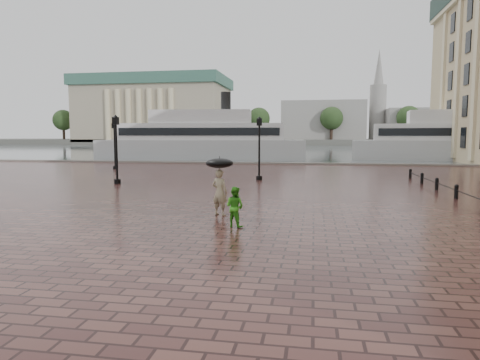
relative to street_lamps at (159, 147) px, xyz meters
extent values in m
plane|color=#371B19|center=(5.00, -15.33, -2.33)|extent=(300.00, 300.00, 0.00)
plane|color=#4C575D|center=(5.00, 76.67, -2.33)|extent=(240.00, 240.00, 0.00)
cube|color=slate|center=(5.00, 16.67, -2.33)|extent=(80.00, 0.60, 0.30)
cube|color=#4C4C47|center=(5.00, 144.67, -1.33)|extent=(300.00, 60.00, 2.00)
cube|color=gray|center=(-50.00, 129.67, 9.67)|extent=(55.00, 30.00, 22.00)
cube|color=#356051|center=(-50.00, 129.67, 21.67)|extent=(57.00, 32.00, 4.00)
cube|color=gray|center=(15.00, 134.67, 6.67)|extent=(30.00, 22.00, 14.00)
cube|color=gray|center=(50.00, 134.67, 5.17)|extent=(25.00, 22.00, 11.00)
cylinder|color=gray|center=(35.00, 134.67, 9.67)|extent=(6.00, 6.00, 20.00)
cone|color=gray|center=(35.00, 134.67, 23.67)|extent=(5.00, 5.00, 18.00)
cylinder|color=#2D2119|center=(-85.00, 122.67, 1.67)|extent=(1.00, 1.00, 8.00)
sphere|color=#1F3417|center=(-85.00, 122.67, 7.17)|extent=(8.00, 8.00, 8.00)
cylinder|color=#2D2119|center=(-59.29, 122.67, 1.67)|extent=(1.00, 1.00, 8.00)
sphere|color=#1F3417|center=(-59.29, 122.67, 7.17)|extent=(8.00, 8.00, 8.00)
cylinder|color=#2D2119|center=(-33.57, 122.67, 1.67)|extent=(1.00, 1.00, 8.00)
sphere|color=#1F3417|center=(-33.57, 122.67, 7.17)|extent=(8.00, 8.00, 8.00)
cylinder|color=#2D2119|center=(-7.86, 122.67, 1.67)|extent=(1.00, 1.00, 8.00)
sphere|color=#1F3417|center=(-7.86, 122.67, 7.17)|extent=(8.00, 8.00, 8.00)
cylinder|color=#2D2119|center=(17.86, 122.67, 1.67)|extent=(1.00, 1.00, 8.00)
sphere|color=#1F3417|center=(17.86, 122.67, 7.17)|extent=(8.00, 8.00, 8.00)
cylinder|color=#2D2119|center=(43.57, 122.67, 1.67)|extent=(1.00, 1.00, 8.00)
sphere|color=#1F3417|center=(43.57, 122.67, 7.17)|extent=(8.00, 8.00, 8.00)
cylinder|color=black|center=(19.00, -8.83, -2.03)|extent=(0.20, 0.20, 0.60)
sphere|color=black|center=(19.00, -8.83, -1.71)|extent=(0.22, 0.22, 0.22)
cylinder|color=black|center=(19.00, -5.33, -2.03)|extent=(0.20, 0.20, 0.60)
sphere|color=black|center=(19.00, -5.33, -1.71)|extent=(0.22, 0.22, 0.22)
cylinder|color=black|center=(19.00, -1.83, -2.03)|extent=(0.20, 0.20, 0.60)
sphere|color=black|center=(19.00, -1.83, -1.71)|extent=(0.22, 0.22, 0.22)
cylinder|color=black|center=(19.00, 1.67, -2.03)|extent=(0.20, 0.20, 0.60)
sphere|color=black|center=(19.00, 1.67, -1.71)|extent=(0.22, 0.22, 0.22)
cylinder|color=black|center=(-1.00, -5.33, -2.18)|extent=(0.44, 0.44, 0.30)
cylinder|color=black|center=(-1.00, -5.33, -0.33)|extent=(0.14, 0.14, 4.00)
cube|color=black|center=(-1.00, -5.33, 1.82)|extent=(0.35, 0.35, 0.50)
sphere|color=beige|center=(-1.00, -5.33, 1.82)|extent=(0.28, 0.28, 0.28)
cylinder|color=black|center=(8.00, -1.33, -2.18)|extent=(0.44, 0.44, 0.30)
cylinder|color=black|center=(8.00, -1.33, -0.33)|extent=(0.14, 0.14, 4.00)
cube|color=black|center=(8.00, -1.33, 1.82)|extent=(0.35, 0.35, 0.50)
sphere|color=beige|center=(8.00, -1.33, 1.82)|extent=(0.28, 0.28, 0.28)
cylinder|color=black|center=(-7.00, 6.67, -2.18)|extent=(0.44, 0.44, 0.30)
cylinder|color=black|center=(-7.00, 6.67, -0.33)|extent=(0.14, 0.14, 4.00)
cube|color=black|center=(-7.00, 6.67, 1.82)|extent=(0.35, 0.35, 0.50)
sphere|color=beige|center=(-7.00, 6.67, 1.82)|extent=(0.28, 0.28, 0.28)
imported|color=tan|center=(8.20, -15.38, -1.40)|extent=(0.78, 0.64, 1.84)
imported|color=#379C1C|center=(9.19, -17.41, -1.62)|extent=(0.84, 0.76, 1.40)
cube|color=#BCBCBC|center=(-3.16, 24.71, -1.00)|extent=(28.08, 9.36, 2.65)
cube|color=silver|center=(-3.16, 24.71, 1.42)|extent=(22.51, 7.93, 2.20)
cube|color=silver|center=(-3.16, 24.71, 3.41)|extent=(13.67, 6.38, 1.76)
cylinder|color=black|center=(0.13, 25.04, 5.39)|extent=(1.32, 1.32, 2.65)
cube|color=black|center=(-2.87, 21.80, 1.42)|extent=(20.85, 2.21, 0.99)
cube|color=black|center=(-3.46, 27.61, 1.42)|extent=(20.85, 2.21, 0.99)
cube|color=#BCBCBC|center=(30.78, 28.27, -1.02)|extent=(27.81, 9.80, 2.61)
cube|color=silver|center=(30.78, 28.27, 1.38)|extent=(22.30, 8.27, 2.18)
cube|color=silver|center=(30.78, 28.27, 3.34)|extent=(13.57, 6.56, 1.74)
cube|color=black|center=(30.43, 25.41, 1.38)|extent=(20.54, 2.62, 0.98)
cube|color=black|center=(31.13, 31.13, 1.38)|extent=(20.54, 2.62, 0.98)
cylinder|color=black|center=(8.20, -15.38, -0.76)|extent=(0.02, 0.02, 0.95)
ellipsoid|color=black|center=(8.20, -15.38, -0.24)|extent=(1.10, 1.10, 0.39)
camera|label=1|loc=(11.85, -31.81, 0.81)|focal=32.00mm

